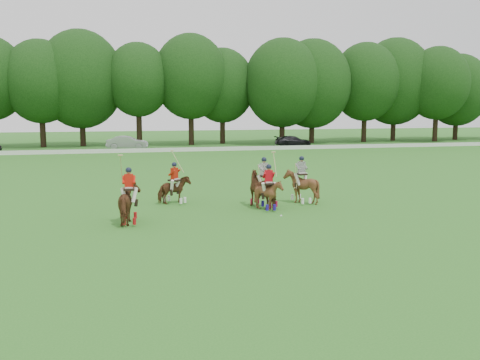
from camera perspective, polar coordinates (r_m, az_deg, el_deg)
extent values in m
plane|color=#296F1F|center=(21.72, -3.55, -5.34)|extent=(180.00, 180.00, 0.00)
cylinder|color=black|center=(69.82, -20.30, 5.21)|extent=(0.70, 0.70, 4.64)
ellipsoid|color=black|center=(69.83, -20.53, 9.82)|extent=(8.80, 8.80, 10.13)
cylinder|color=black|center=(70.47, -16.44, 5.26)|extent=(0.70, 0.70, 4.31)
ellipsoid|color=black|center=(70.50, -16.64, 10.26)|extent=(10.67, 10.67, 12.27)
cylinder|color=black|center=(68.96, -10.71, 5.78)|extent=(0.70, 0.70, 5.24)
ellipsoid|color=black|center=(69.00, -10.83, 10.47)|extent=(8.06, 8.06, 9.26)
cylinder|color=black|center=(69.88, -5.23, 5.89)|extent=(0.70, 0.70, 5.19)
ellipsoid|color=black|center=(69.94, -5.29, 10.93)|extent=(9.50, 9.50, 10.92)
cylinder|color=black|center=(72.03, -1.88, 5.69)|extent=(0.70, 0.70, 4.48)
ellipsoid|color=black|center=(72.03, -1.90, 10.04)|extent=(8.60, 8.60, 9.89)
cylinder|color=black|center=(71.27, 4.51, 5.54)|extent=(0.70, 0.70, 4.21)
ellipsoid|color=black|center=(71.27, 4.56, 10.28)|extent=(10.11, 10.11, 11.63)
cylinder|color=black|center=(74.13, 7.66, 5.53)|extent=(0.70, 0.70, 4.07)
ellipsoid|color=black|center=(74.13, 7.75, 10.13)|extent=(10.46, 10.46, 12.03)
cylinder|color=black|center=(77.53, 13.09, 5.76)|extent=(0.70, 0.70, 4.79)
ellipsoid|color=black|center=(77.56, 13.23, 10.16)|extent=(9.47, 9.47, 10.89)
cylinder|color=black|center=(81.46, 16.03, 5.63)|extent=(0.70, 0.70, 4.44)
ellipsoid|color=black|center=(81.50, 16.20, 10.05)|extent=(10.84, 10.84, 12.47)
cylinder|color=black|center=(81.29, 20.12, 5.60)|extent=(0.70, 0.70, 4.86)
ellipsoid|color=black|center=(81.31, 20.31, 9.67)|extent=(8.94, 8.94, 10.28)
cylinder|color=black|center=(86.85, 22.00, 5.30)|extent=(0.70, 0.70, 3.90)
ellipsoid|color=black|center=(86.84, 22.19, 8.88)|extent=(9.29, 9.29, 10.68)
cube|color=white|center=(59.13, -10.09, 3.14)|extent=(120.00, 0.10, 0.44)
imported|color=#96969B|center=(63.49, -11.92, 3.92)|extent=(4.92, 2.31, 1.56)
imported|color=black|center=(67.27, 5.68, 4.16)|extent=(4.56, 1.90, 1.32)
imported|color=#522E16|center=(23.19, -11.70, -2.49)|extent=(1.08, 2.09, 1.71)
cube|color=black|center=(23.09, -11.75, -0.95)|extent=(0.48, 0.59, 0.08)
cylinder|color=tan|center=(22.98, -12.56, 1.30)|extent=(0.09, 0.77, 1.08)
imported|color=#522E16|center=(27.52, -6.98, -1.09)|extent=(1.83, 1.84, 1.41)
cube|color=black|center=(27.45, -7.00, -0.02)|extent=(0.71, 0.71, 0.08)
cylinder|color=tan|center=(27.57, -6.66, 1.94)|extent=(0.57, 0.56, 1.08)
imported|color=#522E16|center=(25.72, 3.07, -1.58)|extent=(1.32, 1.45, 1.49)
cube|color=black|center=(25.63, 3.08, -0.37)|extent=(0.49, 0.60, 0.08)
cylinder|color=tan|center=(25.58, 3.75, 1.68)|extent=(0.10, 0.77, 1.08)
imported|color=#522E16|center=(26.44, 2.56, -0.98)|extent=(1.83, 2.34, 1.80)
cube|color=black|center=(26.35, 2.57, 0.45)|extent=(0.65, 0.70, 0.08)
cylinder|color=tan|center=(26.15, 2.09, 0.22)|extent=(0.12, 0.20, 1.29)
imported|color=#522E16|center=(27.68, 6.54, -0.68)|extent=(1.53, 1.69, 1.74)
cube|color=black|center=(27.59, 6.57, 0.64)|extent=(0.48, 0.59, 0.08)
cylinder|color=tan|center=(27.48, 6.00, 0.45)|extent=(0.05, 0.21, 1.29)
sphere|color=white|center=(24.28, 4.42, -3.83)|extent=(0.09, 0.09, 0.09)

